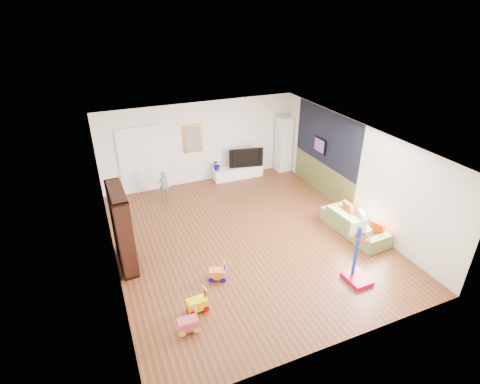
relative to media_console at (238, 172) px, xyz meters
name	(u,v)px	position (x,y,z in m)	size (l,w,h in m)	color
floor	(246,237)	(-1.22, -3.47, -0.20)	(6.50, 7.50, 0.00)	brown
ceiling	(247,140)	(-1.22, -3.47, 2.50)	(6.50, 7.50, 0.00)	white
wall_back	(200,143)	(-1.22, 0.28, 1.15)	(6.50, 0.00, 2.70)	silver
wall_front	(338,289)	(-1.22, -7.22, 1.15)	(6.50, 0.00, 2.70)	silver
wall_left	(109,219)	(-4.47, -3.47, 1.15)	(0.00, 7.50, 2.70)	white
wall_right	(354,171)	(2.03, -3.47, 1.15)	(0.00, 7.50, 2.70)	silver
navy_accent	(326,138)	(2.02, -2.07, 1.65)	(0.01, 3.20, 1.70)	black
olive_wainscot	(322,178)	(2.02, -2.07, 0.30)	(0.01, 3.20, 1.00)	brown
doorway	(143,161)	(-3.12, 0.24, 0.85)	(1.45, 0.06, 2.10)	white
painting_back	(193,139)	(-1.47, 0.24, 1.35)	(0.62, 0.06, 0.92)	gold
artwork_right	(320,145)	(1.95, -1.87, 1.35)	(0.04, 0.56, 0.46)	#7F3F8C
media_console	(238,172)	(0.00, 0.00, 0.00)	(1.72, 0.43, 0.40)	white
tall_cabinet	(284,144)	(1.75, 0.00, 0.78)	(0.46, 0.46, 1.96)	white
bookshelf	(122,228)	(-4.23, -3.34, 0.76)	(0.34, 1.32, 1.93)	black
sofa	(355,224)	(1.51, -4.39, 0.08)	(1.96, 0.76, 0.57)	olive
basketball_hoop	(362,255)	(0.37, -5.98, 0.51)	(0.49, 0.60, 1.43)	#AC0027
ride_on_yellow	(197,300)	(-3.15, -5.45, 0.06)	(0.40, 0.25, 0.53)	#D2DB00
ride_on_orange	(217,270)	(-2.46, -4.73, 0.05)	(0.37, 0.23, 0.49)	orange
ride_on_pink	(188,320)	(-3.46, -5.87, 0.06)	(0.39, 0.24, 0.52)	#CC3C59
child	(164,184)	(-2.67, -0.41, 0.23)	(0.31, 0.21, 0.86)	slate
tv	(245,157)	(0.27, -0.01, 0.54)	(1.17, 0.15, 0.68)	black
vase_plant	(217,165)	(-0.74, 0.04, 0.39)	(0.34, 0.29, 0.38)	#0B0D8C
pillow_left	(377,228)	(1.73, -4.97, 0.25)	(0.10, 0.37, 0.37)	#BB2D09
pillow_center	(363,217)	(1.72, -4.42, 0.25)	(0.09, 0.34, 0.34)	white
pillow_right	(348,208)	(1.68, -3.85, 0.25)	(0.09, 0.35, 0.35)	#B33C1B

